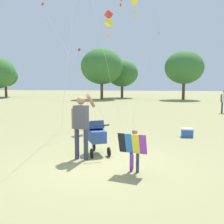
{
  "coord_description": "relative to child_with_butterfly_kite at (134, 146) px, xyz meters",
  "views": [
    {
      "loc": [
        1.3,
        -6.53,
        2.18
      ],
      "look_at": [
        0.09,
        0.92,
        1.3
      ],
      "focal_mm": 40.98,
      "sensor_mm": 36.0,
      "label": 1
    }
  ],
  "objects": [
    {
      "name": "distant_kites_cluster",
      "position": [
        -4.97,
        24.83,
        9.47
      ],
      "size": [
        28.32,
        10.93,
        7.11
      ],
      "color": "red"
    },
    {
      "name": "stroller",
      "position": [
        -1.24,
        1.44,
        -0.04
      ],
      "size": [
        0.83,
        1.1,
        1.03
      ],
      "color": "black",
      "rests_on": "ground"
    },
    {
      "name": "child_with_butterfly_kite",
      "position": [
        0.0,
        0.0,
        0.0
      ],
      "size": [
        0.71,
        0.43,
        1.06
      ],
      "color": "#33384C",
      "rests_on": "ground"
    },
    {
      "name": "cooler_box",
      "position": [
        1.8,
        4.39,
        -0.47
      ],
      "size": [
        0.45,
        0.33,
        0.35
      ],
      "color": "#2D5BB7",
      "rests_on": "ground"
    },
    {
      "name": "person_adult_flyer",
      "position": [
        -1.55,
        0.83,
        0.44
      ],
      "size": [
        0.62,
        0.54,
        1.87
      ],
      "color": "#33384C",
      "rests_on": "ground"
    },
    {
      "name": "treeline_distant",
      "position": [
        -8.9,
        27.47,
        3.11
      ],
      "size": [
        30.31,
        7.91,
        6.46
      ],
      "color": "brown",
      "rests_on": "ground"
    },
    {
      "name": "ground_plane",
      "position": [
        -0.86,
        0.51,
        -0.64
      ],
      "size": [
        120.0,
        120.0,
        0.0
      ],
      "primitive_type": "plane",
      "color": "#938E5B"
    },
    {
      "name": "kite_orange_delta",
      "position": [
        -1.76,
        6.39,
        4.53
      ],
      "size": [
        2.56,
        2.13,
        5.56
      ],
      "color": "red",
      "rests_on": "ground"
    },
    {
      "name": "picnic_blanket",
      "position": [
        -2.76,
        5.62,
        -0.64
      ],
      "size": [
        1.41,
        1.41,
        0.02
      ],
      "primitive_type": "cube",
      "rotation": [
        0.0,
        0.0,
        0.29
      ],
      "color": "gold",
      "rests_on": "ground"
    },
    {
      "name": "person_red_shirt",
      "position": [
        5.4,
        13.08,
        0.32
      ],
      "size": [
        0.52,
        0.22,
        1.63
      ],
      "color": "#33384C",
      "rests_on": "ground"
    }
  ]
}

